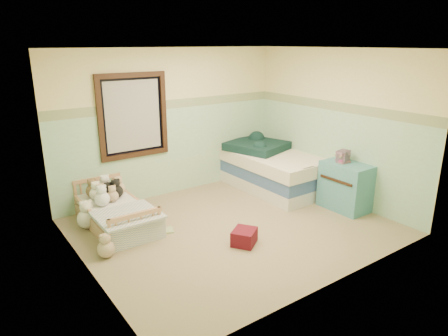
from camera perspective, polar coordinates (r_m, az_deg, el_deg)
floor at (r=5.97m, az=1.37°, el=-8.34°), size 4.20×3.60×0.02m
ceiling at (r=5.38m, az=1.57°, el=16.61°), size 4.20×3.60×0.02m
wall_back at (r=7.03m, az=-7.43°, el=6.31°), size 4.20×0.04×2.50m
wall_front at (r=4.30m, az=16.01°, el=-1.34°), size 4.20×0.04×2.50m
wall_left at (r=4.64m, az=-19.74°, el=-0.34°), size 0.04×3.60×2.50m
wall_right at (r=6.98m, az=15.44°, el=5.75°), size 0.04×3.60×2.50m
wainscot_mint at (r=7.13m, az=-7.22°, el=2.35°), size 4.20×0.01×1.50m
border_strip at (r=6.97m, az=-7.48°, el=8.92°), size 4.20×0.01×0.15m
window_frame at (r=6.67m, az=-12.67°, el=7.18°), size 1.16×0.06×1.36m
window_blinds at (r=6.68m, az=-12.70°, el=7.19°), size 0.92×0.01×1.12m
toddler_bed_frame at (r=6.19m, az=-14.99°, el=-6.94°), size 0.76×1.52×0.20m
toddler_mattress at (r=6.12m, az=-15.11°, el=-5.59°), size 0.69×1.45×0.12m
patchwork_quilt at (r=5.69m, az=-13.45°, el=-6.46°), size 0.82×0.76×0.03m
plush_bed_brown at (r=6.47m, az=-18.05°, el=-3.07°), size 0.20×0.20×0.20m
plush_bed_white at (r=6.52m, az=-16.39°, el=-2.68°), size 0.22×0.22×0.22m
plush_bed_tan at (r=6.29m, az=-16.98°, el=-3.67°), size 0.18×0.18×0.18m
plush_bed_dark at (r=6.36m, az=-15.03°, el=-3.25°), size 0.19×0.19×0.19m
plush_floor_cream at (r=6.19m, az=-18.71°, el=-6.80°), size 0.29×0.29×0.29m
plush_floor_tan at (r=5.35m, az=-16.30°, el=-10.92°), size 0.22×0.22×0.22m
twin_bed_frame at (r=7.55m, az=6.30°, el=-1.84°), size 1.07×2.15×0.22m
twin_boxspring at (r=7.48m, az=6.36°, el=-0.25°), size 1.07×2.15×0.22m
twin_mattress at (r=7.42m, az=6.41°, el=1.37°), size 1.12×2.19×0.22m
teal_blanket at (r=7.56m, az=4.66°, el=3.13°), size 1.15×1.19×0.14m
dresser at (r=6.73m, az=16.74°, el=-2.50°), size 0.47×0.76×0.76m
book_stack at (r=6.64m, az=16.48°, el=1.58°), size 0.22×0.19×0.19m
red_pillow at (r=5.46m, az=2.87°, el=-9.68°), size 0.43×0.42×0.20m
floor_book at (r=5.88m, az=-8.42°, el=-8.73°), size 0.30×0.27×0.02m
extra_plush_0 at (r=6.36m, az=-16.00°, el=-3.37°), size 0.17×0.17×0.17m
extra_plush_1 at (r=6.34m, az=-14.95°, el=-3.22°), size 0.20×0.20×0.20m
extra_plush_2 at (r=6.21m, az=-15.42°, el=-3.85°), size 0.17×0.17×0.17m
extra_plush_3 at (r=6.45m, az=-14.65°, el=-2.83°), size 0.21×0.21×0.21m
extra_plush_4 at (r=6.08m, az=-16.80°, el=-4.20°), size 0.22×0.22×0.22m
extra_plush_5 at (r=6.34m, az=-17.57°, el=-3.47°), size 0.20×0.20×0.20m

